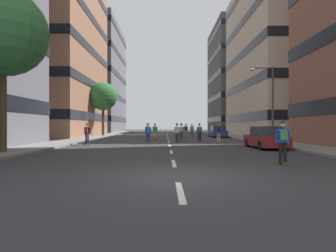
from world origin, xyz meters
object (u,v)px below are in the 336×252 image
object	(u,v)px
streetlamp_right	(269,96)
skater_2	(192,129)
skater_4	(181,131)
parked_car_near	(265,138)
street_tree_mid	(3,33)
skater_5	(186,130)
skater_8	(147,130)
skater_1	(200,131)
skater_6	(219,132)
skater_10	(155,131)
parked_car_mid	(218,132)
skater_7	(283,140)
skater_0	(148,132)
skater_9	(177,132)
street_tree_near	(103,96)
skater_3	(87,132)

from	to	relation	value
streetlamp_right	skater_2	size ratio (longest dim) A/B	3.65
streetlamp_right	skater_4	size ratio (longest dim) A/B	3.65
parked_car_near	street_tree_mid	bearing A→B (deg)	-166.53
skater_4	skater_5	bearing A→B (deg)	82.69
skater_8	street_tree_mid	bearing A→B (deg)	-107.52
streetlamp_right	skater_1	size ratio (longest dim) A/B	3.65
parked_car_near	skater_4	xyz separation A→B (m)	(-5.30, 8.75, 0.32)
skater_6	skater_10	distance (m)	8.98
parked_car_mid	skater_1	distance (m)	10.17
skater_4	skater_7	xyz separation A→B (m)	(3.16, -16.70, 0.00)
parked_car_near	skater_0	world-z (taller)	skater_0
skater_7	skater_9	world-z (taller)	same
streetlamp_right	street_tree_near	bearing A→B (deg)	137.84
street_tree_near	skater_7	xyz separation A→B (m)	(13.67, -29.02, -4.68)
streetlamp_right	skater_3	xyz separation A→B (m)	(-15.23, -1.58, -3.12)
skater_4	skater_6	world-z (taller)	same
skater_3	skater_10	xyz separation A→B (m)	(5.16, 8.54, -0.03)
skater_4	skater_1	bearing A→B (deg)	-23.09
skater_4	skater_10	xyz separation A→B (m)	(-2.74, 3.13, -0.03)
skater_7	skater_8	world-z (taller)	same
street_tree_mid	skater_6	size ratio (longest dim) A/B	5.02
street_tree_near	street_tree_mid	distance (m)	24.87
street_tree_near	skater_5	bearing A→B (deg)	-17.94
parked_car_near	skater_10	bearing A→B (deg)	124.10
skater_2	skater_4	distance (m)	11.83
street_tree_near	skater_1	bearing A→B (deg)	-46.85
streetlamp_right	skater_3	bearing A→B (deg)	-174.07
skater_7	skater_8	size ratio (longest dim) A/B	1.00
skater_7	skater_9	size ratio (longest dim) A/B	1.00
skater_8	skater_10	size ratio (longest dim) A/B	1.00
streetlamp_right	skater_1	distance (m)	7.12
streetlamp_right	skater_4	xyz separation A→B (m)	(-7.33, 3.83, -3.12)
skater_7	skater_4	bearing A→B (deg)	100.72
skater_7	street_tree_mid	bearing A→B (deg)	163.05
parked_car_near	skater_3	distance (m)	13.62
streetlamp_right	parked_car_mid	bearing A→B (deg)	99.13
skater_1	skater_2	bearing A→B (deg)	87.96
skater_2	skater_6	xyz separation A→B (m)	(0.85, -15.39, 0.00)
street_tree_mid	skater_10	distance (m)	18.39
skater_7	skater_9	distance (m)	14.95
parked_car_mid	skater_3	xyz separation A→B (m)	(-13.20, -14.19, 0.32)
skater_7	skater_9	bearing A→B (deg)	104.28
skater_10	skater_8	bearing A→B (deg)	102.92
skater_0	skater_3	size ratio (longest dim) A/B	1.00
skater_3	skater_6	bearing A→B (deg)	8.58
skater_2	skater_10	xyz separation A→B (m)	(-4.91, -8.50, -0.03)
streetlamp_right	skater_10	world-z (taller)	streetlamp_right
skater_1	skater_4	xyz separation A→B (m)	(-1.73, 0.74, 0.00)
street_tree_near	skater_9	world-z (taller)	street_tree_near
skater_2	skater_10	world-z (taller)	same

